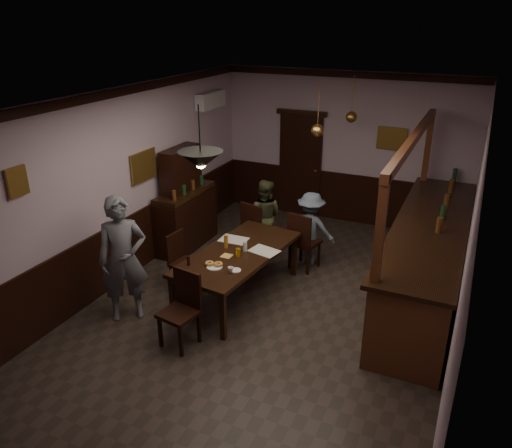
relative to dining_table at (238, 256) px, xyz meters
The scene contains 31 objects.
room 1.04m from the dining_table, 32.99° to the right, with size 5.01×8.01×3.01m.
dining_table is the anchor object (origin of this frame).
chair_far_left 1.35m from the dining_table, 103.90° to the left, with size 0.54×0.54×1.02m.
chair_far_right 1.35m from the dining_table, 64.65° to the left, with size 0.52×0.52×1.01m.
chair_near 1.32m from the dining_table, 95.97° to the right, with size 0.50×0.50×1.00m.
chair_side 0.96m from the dining_table, behind, with size 0.43×0.43×0.89m.
person_standing 1.65m from the dining_table, 136.18° to the right, with size 0.66×0.43×1.80m, color slate.
person_seated_left 1.61m from the dining_table, 100.04° to the left, with size 0.65×0.51×1.35m, color #3F4429.
person_seated_right 1.61m from the dining_table, 67.66° to the left, with size 0.82×0.47×1.28m, color slate.
newspaper_left 0.43m from the dining_table, 125.67° to the left, with size 0.42×0.30×0.01m, color silver.
newspaper_right 0.39m from the dining_table, 26.94° to the left, with size 0.42×0.30×0.01m, color silver.
napkin 0.22m from the dining_table, 113.57° to the right, with size 0.15×0.15×0.00m, color #DBA650.
saucer 0.59m from the dining_table, 66.53° to the right, with size 0.15×0.15×0.01m, color white.
coffee_cup 0.66m from the dining_table, 72.13° to the right, with size 0.08×0.08×0.07m, color white.
pastry_plate 0.58m from the dining_table, 97.15° to the right, with size 0.22×0.22×0.01m, color white.
pastry_ring_a 0.59m from the dining_table, 106.68° to the right, with size 0.13×0.13×0.04m, color #C68C47.
pastry_ring_b 0.53m from the dining_table, 94.58° to the right, with size 0.13×0.13×0.04m, color #C68C47.
soda_can 0.19m from the dining_table, 62.77° to the right, with size 0.07×0.07×0.12m, color yellow.
beer_glass 0.28m from the dining_table, 166.82° to the left, with size 0.06×0.06×0.20m, color #BF721E.
water_glass 0.18m from the dining_table, 37.43° to the left, with size 0.06×0.06×0.15m, color silver.
pepper_mill 0.81m from the dining_table, 123.19° to the right, with size 0.04×0.04×0.14m, color black.
sideboard 2.05m from the dining_table, 144.34° to the left, with size 0.50×1.40×1.85m.
bar_counter 2.83m from the dining_table, 26.03° to the left, with size 1.02×4.38×2.45m.
door_back 3.63m from the dining_table, 95.61° to the left, with size 0.90×0.06×2.10m, color black.
ac_unit 3.60m from the dining_table, 125.76° to the left, with size 0.20×0.85×0.30m.
picture_left_small 3.10m from the dining_table, 134.38° to the right, with size 0.04×0.28×0.36m.
picture_left_large 2.21m from the dining_table, 166.91° to the left, with size 0.04×0.62×0.48m.
picture_back 4.04m from the dining_table, 68.13° to the left, with size 0.55×0.04×0.42m.
pendant_iron 1.83m from the dining_table, 96.15° to the right, with size 0.56×0.56×0.78m.
pendant_brass_mid 2.30m from the dining_table, 66.78° to the left, with size 0.20×0.20×0.81m.
pendant_brass_far 3.33m from the dining_table, 73.12° to the left, with size 0.20×0.20×0.81m.
Camera 1 is at (2.44, -5.51, 3.99)m, focal length 35.00 mm.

